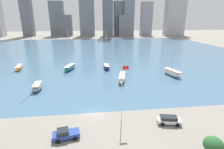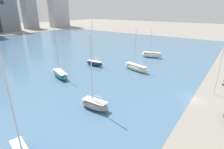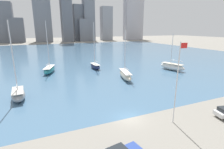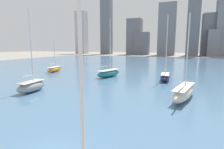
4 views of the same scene
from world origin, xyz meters
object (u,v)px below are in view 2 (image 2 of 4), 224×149
sailboat_white (152,55)px  sailboat_teal (60,74)px  sailboat_gray (95,104)px  sailboat_cream (136,67)px  flag_pole (219,69)px  sailboat_navy (94,63)px

sailboat_white → sailboat_teal: size_ratio=0.76×
sailboat_gray → sailboat_cream: bearing=6.8°
flag_pole → sailboat_teal: sailboat_teal is taller
sailboat_cream → sailboat_gray: bearing=-156.0°
sailboat_white → sailboat_cream: bearing=173.2°
sailboat_white → sailboat_cream: (-18.56, -2.84, -0.05)m
sailboat_navy → sailboat_gray: bearing=-140.6°
sailboat_white → sailboat_gray: sailboat_gray is taller
sailboat_cream → sailboat_navy: bearing=118.3°
sailboat_teal → sailboat_gray: size_ratio=1.05×
flag_pole → sailboat_teal: (-14.03, 37.55, -5.17)m
flag_pole → sailboat_white: sailboat_white is taller
sailboat_white → sailboat_teal: sailboat_teal is taller
sailboat_teal → sailboat_navy: bearing=16.6°
sailboat_teal → sailboat_navy: (14.44, -0.41, -0.05)m
flag_pole → sailboat_navy: 37.51m
sailboat_white → sailboat_navy: sailboat_navy is taller
sailboat_white → flag_pole: bearing=-147.1°
sailboat_navy → sailboat_cream: bearing=-77.5°
sailboat_gray → sailboat_navy: bearing=38.0°
sailboat_gray → flag_pole: bearing=-44.3°
sailboat_white → sailboat_navy: size_ratio=0.77×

